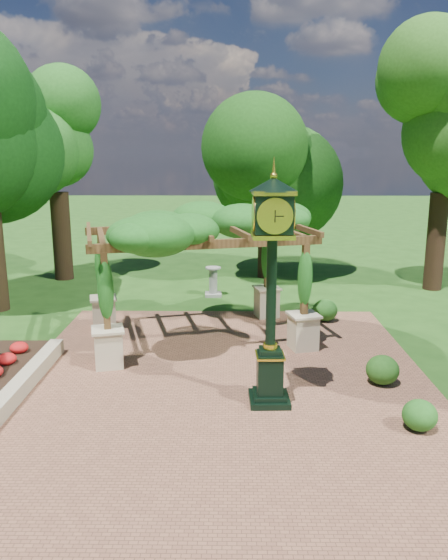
{
  "coord_description": "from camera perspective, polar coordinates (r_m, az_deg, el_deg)",
  "views": [
    {
      "loc": [
        0.19,
        -11.15,
        5.39
      ],
      "look_at": [
        0.0,
        2.5,
        2.2
      ],
      "focal_mm": 35.0,
      "sensor_mm": 36.0,
      "label": 1
    }
  ],
  "objects": [
    {
      "name": "pedestal_clock",
      "position": [
        11.38,
        5.01,
        0.85
      ],
      "size": [
        1.01,
        1.01,
        4.98
      ],
      "rotation": [
        0.0,
        0.0,
        0.03
      ],
      "color": "black",
      "rests_on": "brick_plaza"
    },
    {
      "name": "shrub_mid",
      "position": [
        13.58,
        16.23,
        -9.0
      ],
      "size": [
        1.02,
        1.02,
        0.7
      ],
      "primitive_type": "ellipsoid",
      "rotation": [
        0.0,
        0.0,
        0.4
      ],
      "color": "#215016",
      "rests_on": "brick_plaza"
    },
    {
      "name": "sundial",
      "position": [
        20.97,
        -1.14,
        -0.35
      ],
      "size": [
        0.65,
        0.65,
        1.13
      ],
      "rotation": [
        0.0,
        0.0,
        0.04
      ],
      "color": "gray",
      "rests_on": "ground"
    },
    {
      "name": "tree_west_far",
      "position": [
        24.41,
        -17.34,
        15.44
      ],
      "size": [
        3.95,
        3.95,
        9.71
      ],
      "color": "black",
      "rests_on": "ground"
    },
    {
      "name": "ground",
      "position": [
        12.39,
        -0.16,
        -12.64
      ],
      "size": [
        120.0,
        120.0,
        0.0
      ],
      "primitive_type": "plane",
      "color": "#1E4714",
      "rests_on": "ground"
    },
    {
      "name": "border_wall",
      "position": [
        13.62,
        -20.18,
        -10.09
      ],
      "size": [
        0.35,
        5.0,
        0.4
      ],
      "primitive_type": "cube",
      "color": "#C6B793",
      "rests_on": "ground"
    },
    {
      "name": "shrub_back",
      "position": [
        18.06,
        10.52,
        -3.12
      ],
      "size": [
        0.96,
        0.96,
        0.72
      ],
      "primitive_type": "ellipsoid",
      "rotation": [
        0.0,
        0.0,
        -0.23
      ],
      "color": "#235A1A",
      "rests_on": "brick_plaza"
    },
    {
      "name": "pergola",
      "position": [
        15.54,
        -2.83,
        4.99
      ],
      "size": [
        6.96,
        5.31,
        3.89
      ],
      "rotation": [
        0.0,
        0.0,
        0.26
      ],
      "color": "beige",
      "rests_on": "brick_plaza"
    },
    {
      "name": "shrub_front",
      "position": [
        11.72,
        19.77,
        -13.16
      ],
      "size": [
        0.83,
        0.83,
        0.62
      ],
      "primitive_type": "ellipsoid",
      "rotation": [
        0.0,
        0.0,
        -0.25
      ],
      "color": "#205A19",
      "rests_on": "brick_plaza"
    },
    {
      "name": "brick_plaza",
      "position": [
        13.29,
        -0.09,
        -10.69
      ],
      "size": [
        10.0,
        12.0,
        0.04
      ],
      "primitive_type": "cube",
      "color": "brown",
      "rests_on": "ground"
    },
    {
      "name": "tree_north",
      "position": [
        23.79,
        4.5,
        11.44
      ],
      "size": [
        4.76,
        4.76,
        6.83
      ],
      "color": "black",
      "rests_on": "ground"
    },
    {
      "name": "tree_east_far",
      "position": [
        23.13,
        22.3,
        15.78
      ],
      "size": [
        4.17,
        4.17,
        9.98
      ],
      "color": "#311D13",
      "rests_on": "ground"
    }
  ]
}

